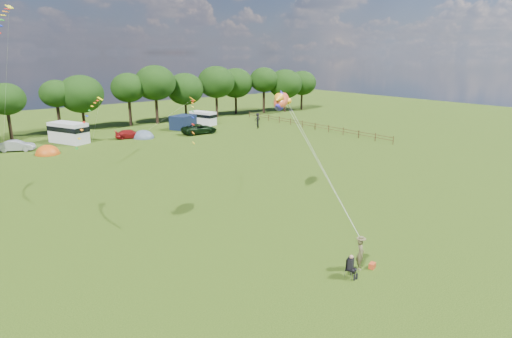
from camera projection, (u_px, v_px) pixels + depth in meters
ground_plane at (335, 257)px, 26.60m from camera, size 180.00×180.00×0.00m
tree_line at (105, 91)px, 69.86m from camera, size 102.98×10.98×10.27m
fence at (309, 124)px, 71.66m from camera, size 0.12×33.12×1.20m
car_b at (16, 146)px, 55.17m from camera, size 4.28×3.06×1.42m
car_c at (130, 134)px, 63.55m from camera, size 4.53×2.77×1.27m
car_d at (199, 129)px, 67.03m from camera, size 5.86×2.94×1.56m
campervan_c at (68, 132)px, 60.17m from camera, size 4.62×6.36×2.87m
campervan_d at (203, 118)px, 75.45m from camera, size 3.43×5.14×2.33m
tent_orange at (48, 154)px, 53.71m from camera, size 2.95×3.23×2.31m
tent_greyblue at (144, 138)px, 63.91m from camera, size 3.13×3.43×2.33m
awning_navy at (183, 122)px, 71.01m from camera, size 4.57×4.21×2.30m
kite_flyer at (360, 254)px, 25.01m from camera, size 0.81×0.80×1.88m
camp_chair at (350, 264)px, 24.10m from camera, size 0.71×0.73×1.37m
kite_bag at (372, 266)px, 25.25m from camera, size 0.53×0.43×0.32m
fish_kite at (281, 101)px, 33.01m from camera, size 3.08×2.56×1.71m
streamer_kite_a at (2, 27)px, 36.49m from camera, size 3.31×5.48×5.74m
streamer_kite_b at (91, 114)px, 37.84m from camera, size 4.16×4.63×3.77m
streamer_kite_c at (193, 112)px, 32.33m from camera, size 3.03×4.91×2.77m
walker_a at (257, 124)px, 71.78m from camera, size 0.80×0.62×1.45m
walker_b at (258, 119)px, 76.19m from camera, size 1.30×0.69×1.93m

